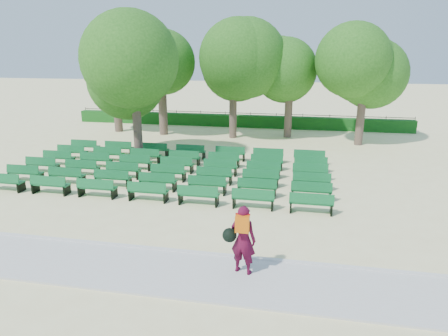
% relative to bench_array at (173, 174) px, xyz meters
% --- Properties ---
extents(ground, '(120.00, 120.00, 0.00)m').
position_rel_bench_array_xyz_m(ground, '(0.92, -0.88, -0.08)').
color(ground, '#F4E6A1').
extents(paving, '(30.00, 2.20, 0.06)m').
position_rel_bench_array_xyz_m(paving, '(0.92, -8.28, -0.05)').
color(paving, beige).
rests_on(paving, ground).
extents(curb, '(30.00, 0.12, 0.10)m').
position_rel_bench_array_xyz_m(curb, '(0.92, -7.13, -0.03)').
color(curb, silver).
rests_on(curb, ground).
extents(hedge, '(26.00, 0.70, 0.90)m').
position_rel_bench_array_xyz_m(hedge, '(0.92, 13.12, 0.37)').
color(hedge, '#165518').
rests_on(hedge, ground).
extents(fence, '(26.00, 0.10, 1.02)m').
position_rel_bench_array_xyz_m(fence, '(0.92, 13.52, -0.08)').
color(fence, black).
rests_on(fence, ground).
extents(tree_line, '(21.80, 6.80, 7.04)m').
position_rel_bench_array_xyz_m(tree_line, '(0.92, 9.12, -0.08)').
color(tree_line, '#2C6A1C').
rests_on(tree_line, ground).
extents(bench_array, '(1.61, 0.58, 1.00)m').
position_rel_bench_array_xyz_m(bench_array, '(0.00, 0.00, 0.00)').
color(bench_array, '#11632F').
rests_on(bench_array, ground).
extents(tree_among, '(4.61, 4.61, 6.51)m').
position_rel_bench_array_xyz_m(tree_among, '(-2.65, 2.26, 4.33)').
color(tree_among, brown).
rests_on(tree_among, ground).
extents(person, '(0.93, 0.60, 1.88)m').
position_rel_bench_array_xyz_m(person, '(4.46, -7.92, 0.95)').
color(person, '#4C0A24').
rests_on(person, ground).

